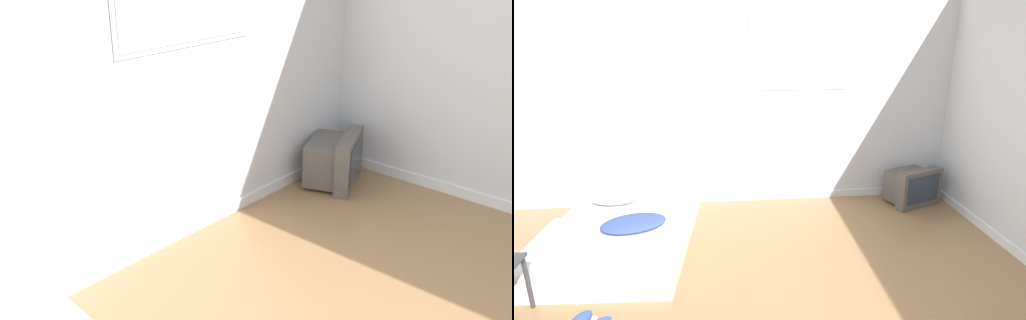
{
  "view_description": "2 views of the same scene",
  "coord_description": "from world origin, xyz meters",
  "views": [
    {
      "loc": [
        -1.67,
        0.16,
        2.09
      ],
      "look_at": [
        0.52,
        2.11,
        0.87
      ],
      "focal_mm": 40.0,
      "sensor_mm": 36.0,
      "label": 1
    },
    {
      "loc": [
        0.01,
        -1.62,
        2.0
      ],
      "look_at": [
        0.39,
        2.3,
        0.72
      ],
      "focal_mm": 28.0,
      "sensor_mm": 36.0,
      "label": 2
    }
  ],
  "objects": [
    {
      "name": "wall_back",
      "position": [
        0.01,
        2.97,
        1.3
      ],
      "size": [
        7.61,
        0.08,
        2.6
      ],
      "color": "silver",
      "rests_on": "ground_plane"
    },
    {
      "name": "crt_tv",
      "position": [
        2.14,
        2.65,
        0.22
      ],
      "size": [
        0.65,
        0.57,
        0.46
      ],
      "color": "#56514C",
      "rests_on": "ground_plane"
    },
    {
      "name": "mattress_bed",
      "position": [
        -1.12,
        1.93,
        0.12
      ],
      "size": [
        1.42,
        1.8,
        0.32
      ],
      "color": "silver",
      "rests_on": "ground_plane"
    }
  ]
}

